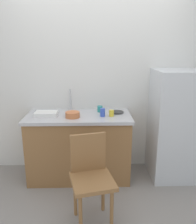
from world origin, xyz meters
name	(u,v)px	position (x,y,z in m)	size (l,w,h in m)	color
ground_plane	(97,206)	(0.00, 0.00, 0.00)	(8.00, 8.00, 0.00)	gray
back_wall	(95,83)	(0.00, 1.00, 1.23)	(4.80, 0.10, 2.46)	silver
cabinet_base	(79,147)	(-0.22, 0.65, 0.42)	(1.30, 0.60, 0.83)	olive
countertop	(79,116)	(-0.22, 0.65, 0.85)	(1.34, 0.64, 0.04)	#B7B7BC
faucet	(70,100)	(-0.34, 0.90, 1.02)	(0.02, 0.02, 0.29)	#B7B7BC
refrigerator	(174,125)	(1.03, 0.65, 0.72)	(0.58, 0.60, 1.44)	silver
chair	(91,175)	(-0.06, -0.19, 0.50)	(0.48, 0.48, 0.89)	olive
dish_tray	(46,114)	(-0.63, 0.62, 0.90)	(0.28, 0.20, 0.05)	white
terracotta_bowl	(73,115)	(-0.29, 0.54, 0.91)	(0.18, 0.18, 0.07)	#C67042
hotplate	(117,112)	(0.28, 0.72, 0.88)	(0.17, 0.17, 0.02)	#2D2D2D
cup_teal	(100,109)	(0.06, 0.78, 0.91)	(0.07, 0.07, 0.08)	teal
cup_blue	(103,112)	(0.08, 0.58, 0.92)	(0.06, 0.06, 0.10)	blue
cup_yellow	(111,113)	(0.20, 0.58, 0.91)	(0.06, 0.06, 0.08)	yellow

